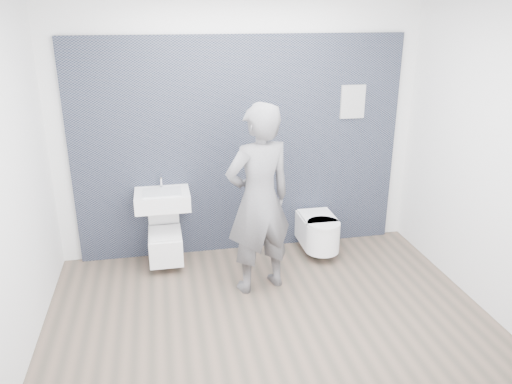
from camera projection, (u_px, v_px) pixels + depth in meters
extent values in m
plane|color=brown|center=(269.00, 317.00, 4.54)|extent=(4.00, 4.00, 0.00)
plane|color=silver|center=(240.00, 130.00, 5.44)|extent=(4.00, 0.00, 4.00)
plane|color=silver|center=(332.00, 255.00, 2.68)|extent=(4.00, 0.00, 4.00)
plane|color=silver|center=(7.00, 187.00, 3.69)|extent=(0.00, 3.00, 3.00)
plane|color=silver|center=(490.00, 157.00, 4.42)|extent=(0.00, 3.00, 3.00)
cube|color=black|center=(242.00, 246.00, 5.89)|extent=(3.60, 0.06, 2.40)
cube|color=white|center=(162.00, 200.00, 5.25)|extent=(0.57, 0.43, 0.17)
cube|color=silver|center=(162.00, 193.00, 5.20)|extent=(0.40, 0.28, 0.03)
cylinder|color=silver|center=(161.00, 181.00, 5.33)|extent=(0.02, 0.02, 0.14)
cylinder|color=silver|center=(161.00, 177.00, 5.27)|extent=(0.02, 0.09, 0.02)
cylinder|color=silver|center=(163.00, 205.00, 5.48)|extent=(0.04, 0.04, 0.11)
cube|color=white|center=(166.00, 246.00, 5.39)|extent=(0.35, 0.51, 0.29)
cylinder|color=silver|center=(165.00, 236.00, 5.31)|extent=(0.25, 0.25, 0.03)
cube|color=white|center=(165.00, 234.00, 5.30)|extent=(0.33, 0.41, 0.02)
cube|color=white|center=(163.00, 212.00, 5.39)|extent=(0.33, 0.17, 0.34)
cube|color=silver|center=(166.00, 245.00, 5.63)|extent=(0.09, 0.06, 0.08)
cube|color=white|center=(316.00, 229.00, 5.72)|extent=(0.38, 0.45, 0.32)
cylinder|color=white|center=(322.00, 237.00, 5.52)|extent=(0.38, 0.38, 0.32)
cube|color=white|center=(318.00, 216.00, 5.63)|extent=(0.36, 0.43, 0.03)
cylinder|color=white|center=(324.00, 224.00, 5.44)|extent=(0.36, 0.36, 0.03)
cube|color=silver|center=(311.00, 232.00, 5.94)|extent=(0.11, 0.06, 0.08)
cube|color=silver|center=(344.00, 239.00, 6.08)|extent=(0.28, 0.03, 0.37)
imported|color=slate|center=(259.00, 200.00, 4.72)|extent=(0.78, 0.62, 1.87)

